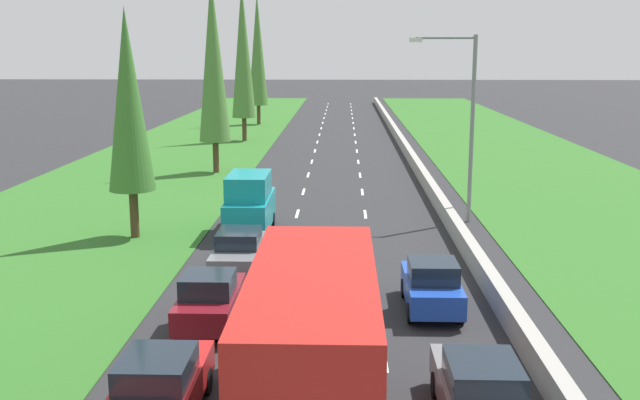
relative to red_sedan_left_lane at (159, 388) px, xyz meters
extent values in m
plane|color=#28282B|center=(3.56, 42.72, -0.81)|extent=(300.00, 300.00, 0.00)
cube|color=#2D6623|center=(-9.09, 42.72, -0.79)|extent=(14.00, 140.00, 0.04)
cube|color=#2D6623|center=(17.91, 42.72, -0.79)|extent=(14.00, 140.00, 0.04)
cube|color=#9E9B93|center=(9.26, 42.72, -0.39)|extent=(0.44, 120.00, 0.85)
cube|color=white|center=(1.81, 3.72, -0.81)|extent=(0.14, 2.00, 0.01)
cube|color=white|center=(1.81, 9.72, -0.81)|extent=(0.14, 2.00, 0.01)
cube|color=white|center=(1.81, 15.72, -0.81)|extent=(0.14, 2.00, 0.01)
cube|color=white|center=(1.81, 21.72, -0.81)|extent=(0.14, 2.00, 0.01)
cube|color=white|center=(1.81, 27.72, -0.81)|extent=(0.14, 2.00, 0.01)
cube|color=white|center=(1.81, 33.72, -0.81)|extent=(0.14, 2.00, 0.01)
cube|color=white|center=(1.81, 39.72, -0.81)|extent=(0.14, 2.00, 0.01)
cube|color=white|center=(1.81, 45.72, -0.81)|extent=(0.14, 2.00, 0.01)
cube|color=white|center=(1.81, 51.72, -0.81)|extent=(0.14, 2.00, 0.01)
cube|color=white|center=(1.81, 57.72, -0.81)|extent=(0.14, 2.00, 0.01)
cube|color=white|center=(1.81, 63.72, -0.81)|extent=(0.14, 2.00, 0.01)
cube|color=white|center=(1.81, 69.72, -0.81)|extent=(0.14, 2.00, 0.01)
cube|color=white|center=(1.81, 75.72, -0.81)|extent=(0.14, 2.00, 0.01)
cube|color=white|center=(1.81, 81.72, -0.81)|extent=(0.14, 2.00, 0.01)
cube|color=white|center=(1.81, 87.72, -0.81)|extent=(0.14, 2.00, 0.01)
cube|color=white|center=(1.81, 93.72, -0.81)|extent=(0.14, 2.00, 0.01)
cube|color=white|center=(1.81, 99.72, -0.81)|extent=(0.14, 2.00, 0.01)
cube|color=white|center=(5.31, 3.72, -0.81)|extent=(0.14, 2.00, 0.01)
cube|color=white|center=(5.31, 9.72, -0.81)|extent=(0.14, 2.00, 0.01)
cube|color=white|center=(5.31, 15.72, -0.81)|extent=(0.14, 2.00, 0.01)
cube|color=white|center=(5.31, 21.72, -0.81)|extent=(0.14, 2.00, 0.01)
cube|color=white|center=(5.31, 27.72, -0.81)|extent=(0.14, 2.00, 0.01)
cube|color=white|center=(5.31, 33.72, -0.81)|extent=(0.14, 2.00, 0.01)
cube|color=white|center=(5.31, 39.72, -0.81)|extent=(0.14, 2.00, 0.01)
cube|color=white|center=(5.31, 45.72, -0.81)|extent=(0.14, 2.00, 0.01)
cube|color=white|center=(5.31, 51.72, -0.81)|extent=(0.14, 2.00, 0.01)
cube|color=white|center=(5.31, 57.72, -0.81)|extent=(0.14, 2.00, 0.01)
cube|color=white|center=(5.31, 63.72, -0.81)|extent=(0.14, 2.00, 0.01)
cube|color=white|center=(5.31, 69.72, -0.81)|extent=(0.14, 2.00, 0.01)
cube|color=white|center=(5.31, 75.72, -0.81)|extent=(0.14, 2.00, 0.01)
cube|color=white|center=(5.31, 81.72, -0.81)|extent=(0.14, 2.00, 0.01)
cube|color=white|center=(5.31, 87.72, -0.81)|extent=(0.14, 2.00, 0.01)
cube|color=white|center=(5.31, 93.72, -0.81)|extent=(0.14, 2.00, 0.01)
cube|color=white|center=(5.31, 99.72, -0.81)|extent=(0.14, 2.00, 0.01)
cube|color=red|center=(0.00, 0.03, -0.13)|extent=(1.76, 4.50, 0.72)
cube|color=#19232D|center=(0.00, -0.12, 0.53)|extent=(1.56, 1.90, 0.60)
cylinder|color=black|center=(-0.80, 1.43, -0.49)|extent=(0.22, 0.64, 0.64)
cylinder|color=black|center=(0.80, 1.43, -0.49)|extent=(0.22, 0.64, 0.64)
cube|color=slate|center=(7.24, -0.02, -0.13)|extent=(1.76, 4.50, 0.72)
cube|color=#19232D|center=(7.24, -0.17, 0.53)|extent=(1.56, 1.90, 0.60)
cylinder|color=black|center=(6.44, 1.38, -0.49)|extent=(0.22, 0.64, 0.64)
cylinder|color=black|center=(8.04, 1.38, -0.49)|extent=(0.22, 0.64, 0.64)
cube|color=maroon|center=(0.11, 6.03, -0.11)|extent=(1.68, 3.90, 0.76)
cube|color=#19232D|center=(0.11, 5.73, 0.59)|extent=(1.52, 1.60, 0.64)
cylinder|color=black|center=(-0.65, 7.24, -0.49)|extent=(0.22, 0.64, 0.64)
cylinder|color=black|center=(0.87, 7.24, -0.49)|extent=(0.22, 0.64, 0.64)
cylinder|color=black|center=(-0.65, 4.82, -0.49)|extent=(0.22, 0.64, 0.64)
cylinder|color=black|center=(0.87, 4.82, -0.49)|extent=(0.22, 0.64, 0.64)
cube|color=black|center=(3.57, 2.86, 1.32)|extent=(2.40, 2.20, 2.50)
cube|color=#B21E19|center=(3.57, -1.84, 1.72)|extent=(2.44, 7.20, 3.30)
cylinder|color=black|center=(2.45, 2.56, -0.49)|extent=(0.22, 0.64, 0.64)
cylinder|color=black|center=(4.69, 2.56, -0.49)|extent=(0.22, 0.64, 0.64)
cube|color=#1E47B7|center=(7.03, 7.59, -0.11)|extent=(1.68, 3.90, 0.76)
cube|color=#19232D|center=(7.03, 7.29, 0.59)|extent=(1.52, 1.60, 0.64)
cylinder|color=black|center=(6.27, 8.80, -0.49)|extent=(0.22, 0.64, 0.64)
cylinder|color=black|center=(7.79, 8.80, -0.49)|extent=(0.22, 0.64, 0.64)
cylinder|color=black|center=(6.27, 6.39, -0.49)|extent=(0.22, 0.64, 0.64)
cylinder|color=black|center=(7.79, 6.39, -0.49)|extent=(0.22, 0.64, 0.64)
cube|color=slate|center=(3.52, 9.02, -0.11)|extent=(1.68, 3.90, 0.76)
cube|color=#19232D|center=(3.52, 8.72, 0.59)|extent=(1.52, 1.60, 0.64)
cylinder|color=black|center=(2.76, 10.23, -0.49)|extent=(0.22, 0.64, 0.64)
cylinder|color=black|center=(4.28, 10.23, -0.49)|extent=(0.22, 0.64, 0.64)
cylinder|color=black|center=(2.76, 7.81, -0.49)|extent=(0.22, 0.64, 0.64)
cylinder|color=black|center=(4.28, 7.81, -0.49)|extent=(0.22, 0.64, 0.64)
cube|color=slate|center=(0.24, 11.65, -0.13)|extent=(1.76, 4.50, 0.72)
cube|color=#19232D|center=(0.24, 11.50, 0.53)|extent=(1.56, 1.90, 0.60)
cylinder|color=black|center=(-0.56, 13.04, -0.49)|extent=(0.22, 0.64, 0.64)
cylinder|color=black|center=(1.04, 13.04, -0.49)|extent=(0.22, 0.64, 0.64)
cylinder|color=black|center=(-0.56, 10.25, -0.49)|extent=(0.22, 0.64, 0.64)
cylinder|color=black|center=(1.04, 10.25, -0.49)|extent=(0.22, 0.64, 0.64)
cube|color=teal|center=(-0.11, 17.62, 0.21)|extent=(1.90, 4.90, 1.40)
cube|color=teal|center=(-0.11, 17.32, 1.46)|extent=(1.80, 3.10, 1.10)
cylinder|color=black|center=(-0.98, 19.14, -0.49)|extent=(0.22, 0.64, 0.64)
cylinder|color=black|center=(0.76, 19.14, -0.49)|extent=(0.22, 0.64, 0.64)
cylinder|color=black|center=(-0.98, 16.10, -0.49)|extent=(0.22, 0.64, 0.64)
cylinder|color=black|center=(0.76, 16.10, -0.49)|extent=(0.22, 0.64, 0.64)
cylinder|color=#4C3823|center=(-5.18, 16.57, 0.29)|extent=(0.39, 0.39, 2.20)
cone|color=#3D752D|center=(-5.18, 16.57, 5.36)|extent=(2.05, 2.05, 7.94)
cylinder|color=#4C3823|center=(-4.54, 34.42, 0.29)|extent=(0.40, 0.40, 2.20)
cone|color=#4C7F38|center=(-4.54, 34.42, 6.93)|extent=(2.13, 2.13, 11.08)
cylinder|color=#4C3823|center=(-4.93, 52.20, 0.29)|extent=(0.41, 0.41, 2.20)
cone|color=#4C7F38|center=(-4.93, 52.20, 7.42)|extent=(2.16, 2.16, 12.06)
cylinder|color=#4C3823|center=(-5.33, 67.45, 0.29)|extent=(0.41, 0.41, 2.20)
cone|color=#4C7F38|center=(-5.33, 67.45, 7.50)|extent=(2.16, 2.16, 12.23)
cylinder|color=gray|center=(10.33, 20.20, 3.69)|extent=(0.20, 0.20, 9.00)
cylinder|color=gray|center=(8.93, 20.20, 8.04)|extent=(2.80, 0.12, 0.12)
cube|color=silver|center=(7.53, 20.20, 7.94)|extent=(0.60, 0.28, 0.20)
camera|label=1|loc=(4.13, -15.37, 7.51)|focal=41.47mm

